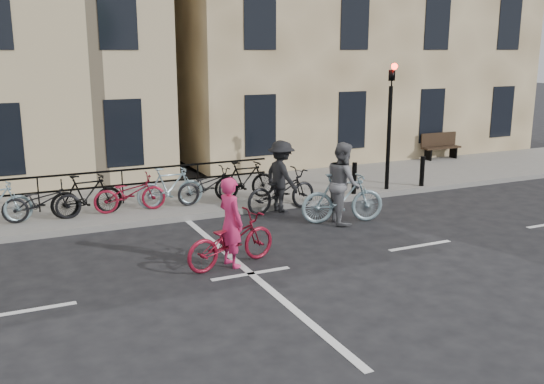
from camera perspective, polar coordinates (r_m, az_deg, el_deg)
name	(u,v)px	position (r m, az deg, el deg)	size (l,w,h in m)	color
ground	(251,274)	(11.63, -2.00, -7.71)	(120.00, 120.00, 0.00)	black
sidewalk	(10,217)	(16.53, -23.41, -2.17)	(46.00, 4.00, 0.15)	slate
building_east	(326,1)	(26.61, 5.13, 17.51)	(14.00, 10.00, 12.00)	#97805B
traffic_light	(390,111)	(17.82, 11.06, 7.52)	(0.18, 0.30, 3.90)	black
bollard_east	(354,178)	(17.35, 7.74, 1.30)	(0.14, 0.14, 0.90)	black
bollard_west	(422,171)	(18.74, 13.95, 1.92)	(0.14, 0.14, 0.90)	black
bench	(440,145)	(23.63, 15.52, 4.30)	(1.60, 0.41, 0.97)	black
parked_bikes	(62,198)	(15.52, -19.12, -0.57)	(11.45, 1.23, 1.05)	black
cyclist_pink	(231,236)	(11.89, -3.89, -4.11)	(2.11, 1.15, 1.78)	maroon
cyclist_grey	(343,191)	(14.86, 6.68, 0.14)	(2.15, 1.13, 2.00)	#809DA7
cyclist_dark	(281,184)	(15.84, 0.89, 0.78)	(2.20, 1.31, 1.88)	black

